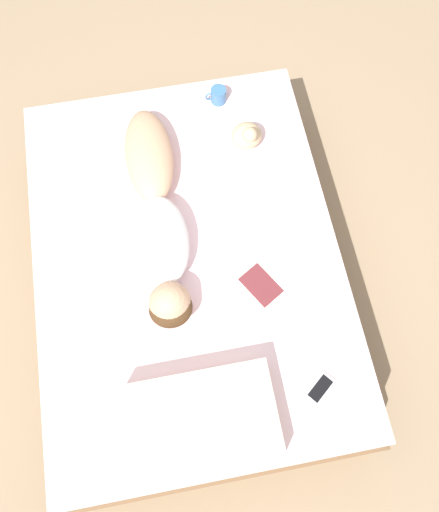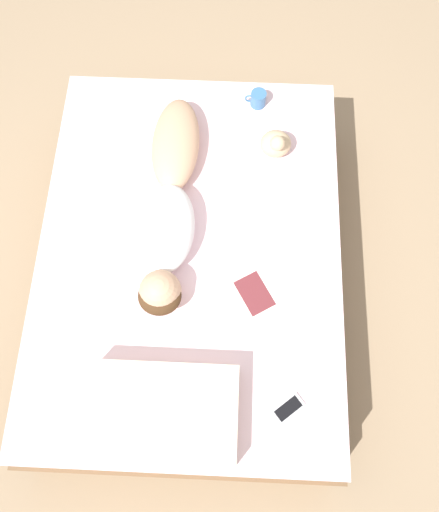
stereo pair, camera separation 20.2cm
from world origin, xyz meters
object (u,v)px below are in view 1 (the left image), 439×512
Objects in this scene: cell_phone at (321,388)px; person at (159,218)px; open_magazine at (276,273)px; coffee_mug at (219,95)px.

person is at bearing -6.05° from cell_phone.
open_magazine is at bearing 146.08° from person.
coffee_mug reaches higher than open_magazine.
open_magazine is 4.09× the size of coffee_mug.
cell_phone is at bearing 67.09° from open_magazine.
person is 10.25× the size of coffee_mug.
open_magazine is 1.11m from coffee_mug.
coffee_mug reaches higher than cell_phone.
person is 2.51× the size of open_magazine.
open_magazine is 3.06× the size of cell_phone.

